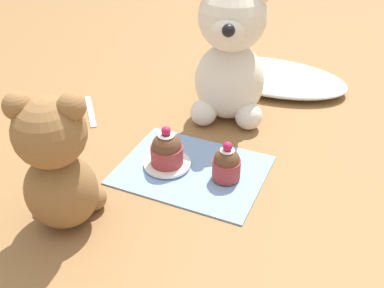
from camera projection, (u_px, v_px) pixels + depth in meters
name	position (u px, v px, depth m)	size (l,w,h in m)	color
ground_plane	(192.00, 171.00, 0.78)	(4.00, 4.00, 0.00)	olive
knitted_placemat	(192.00, 169.00, 0.78)	(0.25, 0.19, 0.01)	#7A9ED1
tulle_cloth	(270.00, 76.00, 1.06)	(0.35, 0.20, 0.04)	white
teddy_bear_cream	(230.00, 54.00, 0.86)	(0.16, 0.16, 0.28)	silver
teddy_bear_tan	(57.00, 164.00, 0.62)	(0.13, 0.13, 0.22)	olive
cupcake_near_cream_bear	(227.00, 164.00, 0.74)	(0.05, 0.05, 0.07)	#993333
saucer_plate	(167.00, 164.00, 0.78)	(0.08, 0.08, 0.01)	white
cupcake_near_tan_bear	(167.00, 150.00, 0.77)	(0.06, 0.06, 0.07)	#993333
teaspoon	(90.00, 111.00, 0.95)	(0.14, 0.01, 0.01)	silver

